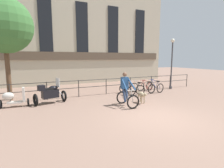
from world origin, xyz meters
TOP-DOWN VIEW (x-y plane):
  - ground_plane at (0.00, 0.00)m, footprint 60.00×60.00m
  - canal_railing at (-0.00, 5.20)m, footprint 15.05×0.05m
  - building_facade at (0.00, 10.99)m, footprint 18.00×0.72m
  - cyclist_with_bike at (-0.20, 2.17)m, footprint 0.69×1.18m
  - dog at (0.80, 2.22)m, footprint 0.27×0.94m
  - parked_motorcycle at (-3.69, 4.24)m, footprint 1.74×0.99m
  - parked_bicycle_near_lamp at (1.27, 4.54)m, footprint 0.68×1.12m
  - parked_bicycle_mid_left at (2.03, 4.54)m, footprint 0.83×1.20m
  - parked_bicycle_mid_right at (2.79, 4.54)m, footprint 0.82×1.20m
  - parked_bicycle_far_end at (3.56, 4.54)m, footprint 0.78×1.18m
  - parked_scooter at (-5.39, 4.26)m, footprint 1.30×0.45m
  - street_lamp at (5.44, 4.93)m, footprint 0.28×0.28m
  - tree_canalside_left at (-5.70, 6.13)m, footprint 3.08×3.08m

SIDE VIEW (x-z plane):
  - ground_plane at x=0.00m, z-range 0.00..0.00m
  - parked_bicycle_mid_left at x=2.03m, z-range -0.07..0.79m
  - parked_bicycle_far_end at x=3.56m, z-range -0.07..0.79m
  - parked_bicycle_near_lamp at x=1.27m, z-range -0.07..0.79m
  - parked_bicycle_mid_right at x=2.79m, z-range -0.07..0.79m
  - dog at x=0.80m, z-range 0.13..0.76m
  - parked_scooter at x=-5.39m, z-range -0.02..0.94m
  - parked_motorcycle at x=-3.69m, z-range -0.11..1.24m
  - canal_railing at x=0.00m, z-range 0.18..1.23m
  - cyclist_with_bike at x=-0.20m, z-range -0.09..1.61m
  - street_lamp at x=5.44m, z-range 0.25..4.13m
  - tree_canalside_left at x=-5.70m, z-range 1.31..7.05m
  - building_facade at x=0.00m, z-range -0.02..8.88m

